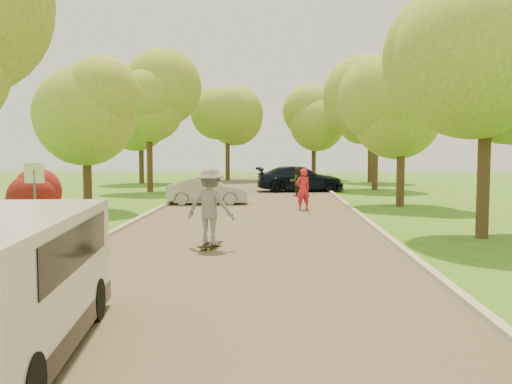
# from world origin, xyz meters

# --- Properties ---
(ground) EXTENTS (100.00, 100.00, 0.00)m
(ground) POSITION_xyz_m (0.00, 0.00, 0.00)
(ground) COLOR #406A19
(ground) RESTS_ON ground
(road) EXTENTS (8.00, 60.00, 0.01)m
(road) POSITION_xyz_m (0.00, 8.00, 0.01)
(road) COLOR #4C4438
(road) RESTS_ON ground
(curb_left) EXTENTS (0.18, 60.00, 0.12)m
(curb_left) POSITION_xyz_m (-4.05, 8.00, 0.06)
(curb_left) COLOR #B2AD9E
(curb_left) RESTS_ON ground
(curb_right) EXTENTS (0.18, 60.00, 0.12)m
(curb_right) POSITION_xyz_m (4.05, 8.00, 0.06)
(curb_right) COLOR #B2AD9E
(curb_right) RESTS_ON ground
(street_sign) EXTENTS (0.55, 0.06, 2.17)m
(street_sign) POSITION_xyz_m (-5.80, 4.00, 1.56)
(street_sign) COLOR #59595E
(street_sign) RESTS_ON ground
(red_shrub) EXTENTS (1.70, 1.70, 1.95)m
(red_shrub) POSITION_xyz_m (-6.30, 5.50, 1.10)
(red_shrub) COLOR #382619
(red_shrub) RESTS_ON ground
(tree_l_midb) EXTENTS (4.30, 4.20, 6.62)m
(tree_l_midb) POSITION_xyz_m (-6.81, 12.00, 4.59)
(tree_l_midb) COLOR #382619
(tree_l_midb) RESTS_ON ground
(tree_l_far) EXTENTS (4.92, 4.80, 7.79)m
(tree_l_far) POSITION_xyz_m (-6.39, 22.00, 5.47)
(tree_l_far) COLOR #382619
(tree_l_far) RESTS_ON ground
(tree_r_mida) EXTENTS (5.13, 5.00, 7.95)m
(tree_r_mida) POSITION_xyz_m (7.02, 5.00, 5.54)
(tree_r_mida) COLOR #382619
(tree_r_mida) RESTS_ON ground
(tree_r_midb) EXTENTS (4.51, 4.40, 7.01)m
(tree_r_midb) POSITION_xyz_m (6.60, 14.00, 4.88)
(tree_r_midb) COLOR #382619
(tree_r_midb) RESTS_ON ground
(tree_r_far) EXTENTS (5.33, 5.20, 8.34)m
(tree_r_far) POSITION_xyz_m (7.23, 24.00, 5.83)
(tree_r_far) COLOR #382619
(tree_r_far) RESTS_ON ground
(tree_bg_a) EXTENTS (5.12, 5.00, 7.72)m
(tree_bg_a) POSITION_xyz_m (-8.78, 30.00, 5.31)
(tree_bg_a) COLOR #382619
(tree_bg_a) RESTS_ON ground
(tree_bg_b) EXTENTS (5.12, 5.00, 7.95)m
(tree_bg_b) POSITION_xyz_m (8.22, 32.00, 5.54)
(tree_bg_b) COLOR #382619
(tree_bg_b) RESTS_ON ground
(tree_bg_c) EXTENTS (4.92, 4.80, 7.33)m
(tree_bg_c) POSITION_xyz_m (-2.79, 34.00, 5.02)
(tree_bg_c) COLOR #382619
(tree_bg_c) RESTS_ON ground
(tree_bg_d) EXTENTS (5.12, 5.00, 7.72)m
(tree_bg_d) POSITION_xyz_m (4.22, 36.00, 5.31)
(tree_bg_d) COLOR #382619
(tree_bg_d) RESTS_ON ground
(silver_sedan) EXTENTS (3.80, 1.57, 1.22)m
(silver_sedan) POSITION_xyz_m (-2.30, 14.62, 0.61)
(silver_sedan) COLOR #A6A5AA
(silver_sedan) RESTS_ON ground
(dark_sedan) EXTENTS (5.43, 2.73, 1.51)m
(dark_sedan) POSITION_xyz_m (2.30, 22.52, 0.76)
(dark_sedan) COLOR black
(dark_sedan) RESTS_ON ground
(longboard) EXTENTS (0.56, 1.05, 0.12)m
(longboard) POSITION_xyz_m (-0.81, 2.98, 0.11)
(longboard) COLOR black
(longboard) RESTS_ON ground
(skateboarder) EXTENTS (1.43, 1.07, 1.97)m
(skateboarder) POSITION_xyz_m (-0.81, 2.98, 1.11)
(skateboarder) COLOR gray
(skateboarder) RESTS_ON longboard
(person_striped) EXTENTS (0.74, 0.62, 1.74)m
(person_striped) POSITION_xyz_m (2.00, 12.33, 0.87)
(person_striped) COLOR red
(person_striped) RESTS_ON ground
(person_olive) EXTENTS (0.89, 0.76, 1.57)m
(person_olive) POSITION_xyz_m (2.00, 19.27, 0.79)
(person_olive) COLOR #2B2E1B
(person_olive) RESTS_ON ground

